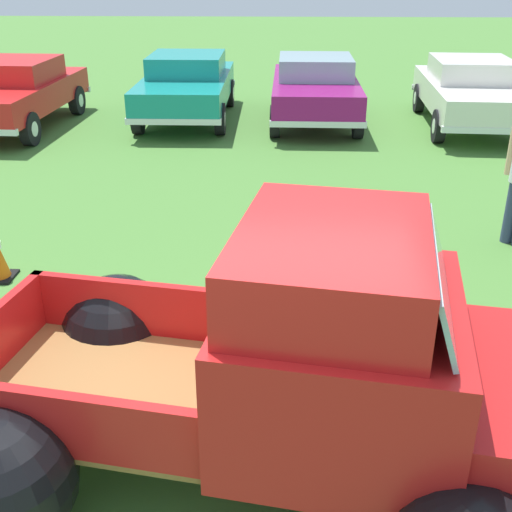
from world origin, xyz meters
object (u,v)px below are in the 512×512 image
at_px(show_car_1, 187,84).
at_px(show_car_2, 315,87).
at_px(show_car_0, 14,91).
at_px(vintage_pickup_truck, 301,386).
at_px(show_car_3, 471,90).

relative_size(show_car_1, show_car_2, 1.07).
bearing_deg(show_car_2, show_car_0, -83.16).
xyz_separation_m(show_car_1, show_car_2, (2.90, -0.27, -0.00)).
bearing_deg(vintage_pickup_truck, show_car_2, 96.50).
bearing_deg(vintage_pickup_truck, show_car_1, 111.25).
height_order(show_car_0, show_car_3, same).
bearing_deg(show_car_2, show_car_1, -94.60).
height_order(show_car_0, show_car_2, same).
height_order(vintage_pickup_truck, show_car_0, vintage_pickup_truck).
distance_m(vintage_pickup_truck, show_car_2, 10.93).
relative_size(show_car_0, show_car_2, 1.07).
xyz_separation_m(vintage_pickup_truck, show_car_1, (-2.30, 11.18, 0.03)).
distance_m(vintage_pickup_truck, show_car_3, 11.40).
relative_size(vintage_pickup_truck, show_car_2, 1.16).
bearing_deg(show_car_0, show_car_3, 94.99).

